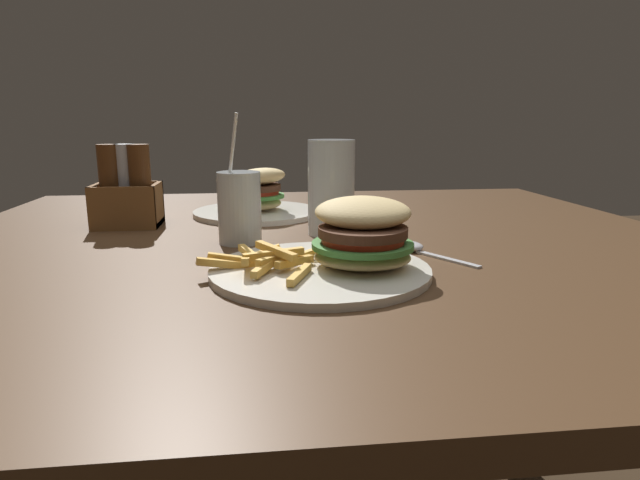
{
  "coord_description": "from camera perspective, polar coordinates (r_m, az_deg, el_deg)",
  "views": [
    {
      "loc": [
        -0.1,
        -0.86,
        0.95
      ],
      "look_at": [
        -0.02,
        -0.21,
        0.8
      ],
      "focal_mm": 30.0,
      "sensor_mm": 36.0,
      "label": 1
    }
  ],
  "objects": [
    {
      "name": "condiment_caddy",
      "position": [
        1.04,
        -19.93,
        4.71
      ],
      "size": [
        0.12,
        0.1,
        0.15
      ],
      "color": "brown",
      "rests_on": "dining_table"
    },
    {
      "name": "beer_glass",
      "position": [
        0.91,
        1.2,
        5.25
      ],
      "size": [
        0.08,
        0.08,
        0.16
      ],
      "color": "silver",
      "rests_on": "dining_table"
    },
    {
      "name": "meal_plate_near",
      "position": [
        0.68,
        2.3,
        -1.04
      ],
      "size": [
        0.3,
        0.28,
        0.1
      ],
      "color": "silver",
      "rests_on": "dining_table"
    },
    {
      "name": "meal_plate_far",
      "position": [
        1.1,
        -6.7,
        4.32
      ],
      "size": [
        0.26,
        0.26,
        0.1
      ],
      "color": "silver",
      "rests_on": "dining_table"
    },
    {
      "name": "dining_table",
      "position": [
        0.93,
        -0.28,
        -8.77
      ],
      "size": [
        1.28,
        1.15,
        0.75
      ],
      "color": "#4C331E",
      "rests_on": "ground_plane"
    },
    {
      "name": "spoon",
      "position": [
        0.81,
        9.89,
        -0.77
      ],
      "size": [
        0.1,
        0.14,
        0.01
      ],
      "rotation": [
        0.0,
        0.0,
        2.11
      ],
      "color": "silver",
      "rests_on": "dining_table"
    },
    {
      "name": "juice_glass",
      "position": [
        0.85,
        -8.58,
        3.06
      ],
      "size": [
        0.07,
        0.07,
        0.2
      ],
      "color": "silver",
      "rests_on": "dining_table"
    }
  ]
}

